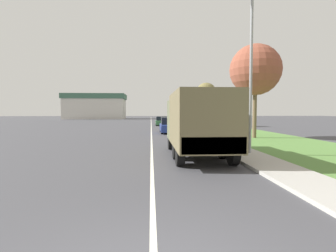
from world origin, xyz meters
TOP-DOWN VIEW (x-y plane):
  - ground_plane at (0.00, 40.00)m, footprint 180.00×180.00m
  - lane_centre_stripe at (0.00, 40.00)m, footprint 0.12×120.00m
  - sidewalk_right at (4.50, 40.00)m, footprint 1.80×120.00m
  - grass_strip_right at (8.90, 40.00)m, footprint 7.00×120.00m
  - military_truck at (2.13, 9.27)m, footprint 2.40×6.85m
  - car_nearest_ahead at (1.79, 23.29)m, footprint 1.79×4.63m
  - car_second_ahead at (1.58, 37.65)m, footprint 1.78×4.34m
  - lamp_post at (4.57, 9.47)m, footprint 1.69×0.24m
  - tree_mid_right at (8.27, 17.62)m, footprint 4.04×4.04m
  - tree_far_right at (7.88, 34.40)m, footprint 2.93×2.93m
  - building_distant at (-16.66, 76.96)m, footprint 17.92×9.60m

SIDE VIEW (x-z plane):
  - ground_plane at x=0.00m, z-range 0.00..0.00m
  - lane_centre_stripe at x=0.00m, z-range 0.00..0.00m
  - grass_strip_right at x=8.90m, z-range 0.00..0.02m
  - sidewalk_right at x=4.50m, z-range 0.00..0.12m
  - car_second_ahead at x=1.58m, z-range -0.06..1.33m
  - car_nearest_ahead at x=1.79m, z-range -0.08..1.47m
  - military_truck at x=2.13m, z-range 0.20..3.14m
  - building_distant at x=-16.66m, z-range 0.05..7.45m
  - tree_far_right at x=7.88m, z-range 1.65..7.91m
  - lamp_post at x=4.57m, z-range 0.81..8.99m
  - tree_mid_right at x=8.27m, z-range 1.70..9.14m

